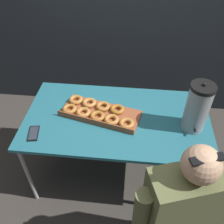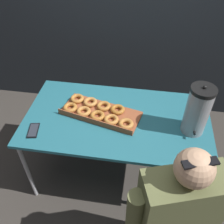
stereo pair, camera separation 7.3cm
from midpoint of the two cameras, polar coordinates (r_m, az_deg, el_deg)
ground_plane at (r=2.60m, az=1.76°, el=-13.34°), size 12.00×12.00×0.00m
folding_table at (r=2.06m, az=2.17°, el=-2.26°), size 1.50×0.83×0.75m
donut_box at (r=2.05m, az=-2.09°, el=0.10°), size 0.69×0.42×0.05m
coffee_urn at (r=1.91m, az=19.99°, el=0.32°), size 0.18×0.20×0.42m
cell_phone at (r=2.00m, az=-16.54°, el=-4.08°), size 0.10×0.16×0.01m
person_seated at (r=1.76m, az=15.26°, el=-22.88°), size 0.61×0.36×1.26m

